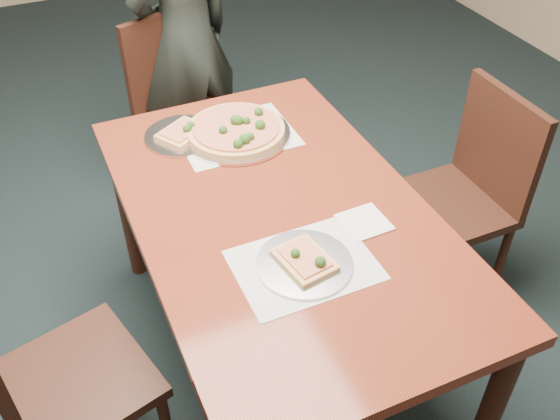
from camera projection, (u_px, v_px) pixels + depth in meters
name	position (u px, v px, depth m)	size (l,w,h in m)	color
ground	(228.00, 351.00, 2.48)	(8.00, 8.00, 0.00)	black
dining_table	(280.00, 231.00, 2.04)	(0.90, 1.50, 0.75)	#5E1F12
chair_far	(182.00, 101.00, 2.96)	(0.53, 0.53, 0.91)	black
chair_left	(44.00, 384.00, 1.77)	(0.51, 0.51, 0.91)	black
chair_right	(466.00, 189.00, 2.45)	(0.42, 0.42, 0.91)	black
diner	(185.00, 39.00, 2.91)	(0.56, 0.36, 1.52)	black
placemat_main	(236.00, 135.00, 2.31)	(0.42, 0.32, 0.00)	white
placemat_near	(304.00, 265.00, 1.80)	(0.40, 0.30, 0.00)	white
pizza_pan	(237.00, 130.00, 2.30)	(0.40, 0.40, 0.07)	silver
slice_plate_near	(305.00, 262.00, 1.79)	(0.28, 0.28, 0.06)	silver
slice_plate_far	(183.00, 134.00, 2.30)	(0.28, 0.28, 0.06)	silver
napkin	(364.00, 222.00, 1.94)	(0.14, 0.14, 0.01)	white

